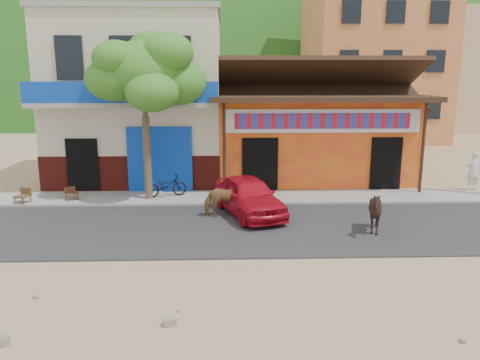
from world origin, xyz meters
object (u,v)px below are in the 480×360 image
object	(u,v)px
tree	(146,117)
cafe_chair_left	(22,190)
red_car	(249,196)
pedestrian	(473,171)
cow_dark	(375,212)
cafe_chair_right	(71,188)
cow_tan	(226,199)
scooter	(166,186)

from	to	relation	value
tree	cafe_chair_left	distance (m)	5.09
red_car	pedestrian	bearing A→B (deg)	-1.31
cow_dark	red_car	size ratio (longest dim) A/B	0.34
cafe_chair_left	cow_dark	bearing A→B (deg)	2.51
red_car	pedestrian	world-z (taller)	pedestrian
pedestrian	cafe_chair_left	xyz separation A→B (m)	(-17.00, -1.40, -0.29)
tree	cafe_chair_right	distance (m)	3.79
cow_tan	cow_dark	bearing A→B (deg)	-122.66
tree	scooter	world-z (taller)	tree
pedestrian	cafe_chair_left	distance (m)	17.06
cow_dark	cafe_chair_right	world-z (taller)	cow_dark
cow_dark	cafe_chair_left	xyz separation A→B (m)	(-11.59, 3.43, -0.07)
tree	cafe_chair_right	world-z (taller)	tree
cow_tan	cow_dark	world-z (taller)	cow_dark
red_car	tree	bearing A→B (deg)	132.91
cow_tan	scooter	xyz separation A→B (m)	(-2.25, 2.39, -0.10)
cow_dark	red_car	world-z (taller)	cow_dark
cow_dark	tree	bearing A→B (deg)	-150.09
cafe_chair_left	pedestrian	bearing A→B (deg)	23.69
scooter	cafe_chair_left	world-z (taller)	cafe_chair_left
cow_dark	red_car	distance (m)	4.11
red_car	pedestrian	xyz separation A→B (m)	(9.00, 2.84, 0.22)
tree	cow_dark	xyz separation A→B (m)	(7.19, -3.93, -2.44)
scooter	pedestrian	world-z (taller)	pedestrian
cow_tan	cow_dark	size ratio (longest dim) A/B	1.10
cafe_chair_right	red_car	bearing A→B (deg)	-53.71
tree	cow_tan	world-z (taller)	tree
scooter	cafe_chair_left	distance (m)	5.05
scooter	cafe_chair_right	distance (m)	3.40
cow_dark	scooter	world-z (taller)	cow_dark
cow_dark	cafe_chair_left	world-z (taller)	cow_dark
cow_tan	scooter	distance (m)	3.28
red_car	cafe_chair_left	distance (m)	8.13
red_car	cow_dark	bearing A→B (deg)	-47.81
cow_tan	cow_dark	xyz separation A→B (m)	(4.34, -1.77, 0.05)
cafe_chair_left	cow_tan	bearing A→B (deg)	6.13
cow_dark	scooter	distance (m)	7.80
scooter	tree	bearing A→B (deg)	92.41
red_car	cafe_chair_left	xyz separation A→B (m)	(-8.00, 1.44, -0.07)
red_car	cafe_chair_right	world-z (taller)	red_car
tree	cow_dark	distance (m)	8.55
pedestrian	cow_tan	bearing A→B (deg)	-3.09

